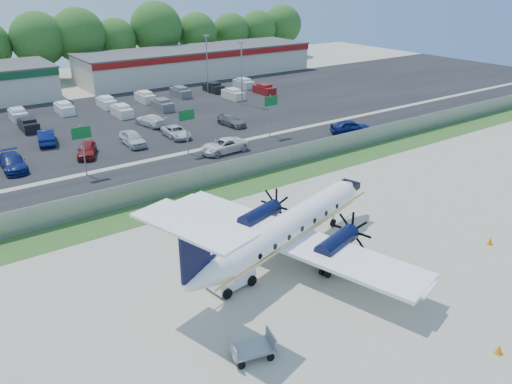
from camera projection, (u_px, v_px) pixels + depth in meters
ground at (305, 250)px, 35.07m from camera, size 170.00×170.00×0.00m
grass_verge at (217, 194)px, 44.06m from camera, size 170.00×4.00×0.02m
access_road at (180, 170)px, 49.30m from camera, size 170.00×8.00×0.02m
parking_lot at (106, 123)px, 65.03m from camera, size 170.00×32.00×0.02m
perimeter_fence at (205, 176)px, 45.16m from camera, size 120.00×0.06×1.99m
building_east at (198, 62)px, 94.17m from camera, size 44.40×12.40×5.24m
sign_left at (82, 140)px, 46.57m from camera, size 1.80×0.26×5.00m
sign_mid at (187, 121)px, 52.37m from camera, size 1.80×0.26×5.00m
sign_right at (271, 107)px, 58.17m from camera, size 1.80×0.26×5.00m
light_pole_ne at (242, 69)px, 72.00m from camera, size 0.90×0.35×9.09m
light_pole_se at (207, 60)px, 79.49m from camera, size 0.90×0.35×9.09m
tree_line at (41, 81)px, 90.51m from camera, size 112.00×6.00×14.00m
aircraft at (287, 228)px, 33.01m from camera, size 19.98×19.51×6.11m
pushback_tug at (232, 275)px, 30.83m from camera, size 3.01×2.36×1.51m
baggage_cart_near at (252, 348)px, 25.07m from camera, size 2.46×1.82×1.16m
baggage_cart_far at (330, 260)px, 33.00m from camera, size 1.90×1.34×0.92m
cone_nose at (490, 241)px, 35.69m from camera, size 0.40×0.40×0.57m
cone_port_wing at (499, 349)px, 25.39m from camera, size 0.37×0.37×0.53m
cone_starboard_wing at (176, 225)px, 38.01m from camera, size 0.33×0.33×0.46m
road_car_mid at (224, 152)px, 54.33m from camera, size 5.40×2.61×1.48m
road_car_east at (350, 133)px, 60.76m from camera, size 5.25×3.71×1.66m
parked_car_a at (14, 170)px, 49.43m from camera, size 2.29×5.32×1.53m
parked_car_b at (88, 156)px, 53.15m from camera, size 3.38×4.78×1.51m
parked_car_c at (133, 145)px, 56.57m from camera, size 2.06×4.80×1.62m
parked_car_d at (177, 137)px, 59.32m from camera, size 2.29×4.81×1.33m
parked_car_e at (232, 126)px, 63.86m from camera, size 2.30×4.73×1.33m
parked_car_f at (48, 143)px, 57.19m from camera, size 2.77×5.27×1.65m
parked_car_g at (151, 126)px, 63.86m from camera, size 2.88×5.29×1.46m
far_parking_rows at (93, 115)px, 68.78m from camera, size 56.00×10.00×1.60m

